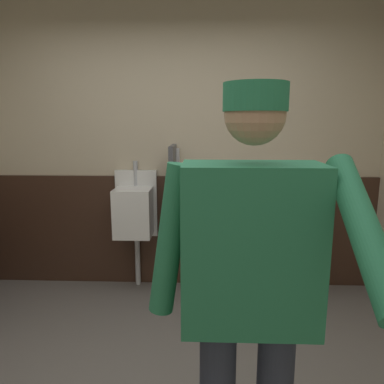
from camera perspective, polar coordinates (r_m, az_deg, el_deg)
name	(u,v)px	position (r m, az deg, el deg)	size (l,w,h in m)	color
wall_back	(174,149)	(3.51, -2.80, 6.78)	(4.48, 0.12, 2.69)	beige
wainscot_band_back	(175,231)	(3.59, -2.78, -6.12)	(3.88, 0.03, 1.09)	#382319
urinal_left	(134,211)	(3.44, -9.11, -3.01)	(0.40, 0.34, 1.24)	white
urinal_middle	(214,212)	(3.38, 3.49, -3.16)	(0.40, 0.34, 1.24)	white
urinal_right	(295,213)	(3.48, 15.96, -3.15)	(0.40, 0.34, 1.24)	white
privacy_divider_panel	(173,195)	(3.28, -3.00, -0.48)	(0.04, 0.40, 0.90)	#4C4C51
person	(250,286)	(1.36, 9.09, -14.42)	(0.70, 0.60, 1.73)	#2D3342
soap_dispenser	(174,158)	(3.42, -2.82, 5.43)	(0.10, 0.07, 0.18)	silver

